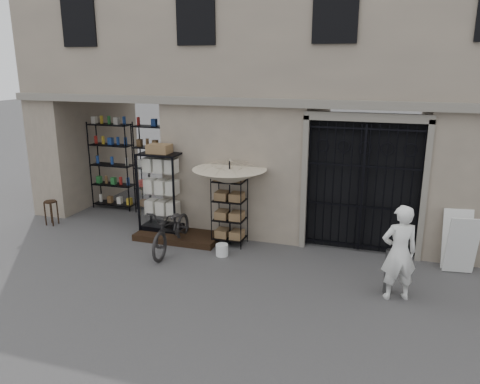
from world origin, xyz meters
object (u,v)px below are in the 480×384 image
(bicycle, at_px, (173,250))
(easel_sign, at_px, (460,242))
(wooden_stool, at_px, (51,212))
(steel_bollard, at_px, (389,271))
(shopkeeper, at_px, (395,298))
(wire_rack, at_px, (230,212))
(white_bucket, at_px, (222,250))
(market_umbrella, at_px, (230,173))
(display_cabinet, at_px, (161,196))

(bicycle, height_order, easel_sign, easel_sign)
(wooden_stool, relative_size, steel_bollard, 0.76)
(steel_bollard, xyz_separation_m, shopkeeper, (0.14, -0.17, -0.42))
(wire_rack, xyz_separation_m, wooden_stool, (-4.86, -0.15, -0.45))
(wire_rack, bearing_deg, bicycle, -149.35)
(bicycle, distance_m, shopkeeper, 4.84)
(white_bucket, relative_size, shopkeeper, 0.15)
(white_bucket, distance_m, wooden_stool, 4.96)
(easel_sign, bearing_deg, wire_rack, 172.56)
(wire_rack, bearing_deg, market_umbrella, -66.03)
(bicycle, distance_m, easel_sign, 6.03)
(shopkeeper, bearing_deg, wooden_stool, -29.76)
(display_cabinet, height_order, wire_rack, display_cabinet)
(market_umbrella, relative_size, shopkeeper, 1.36)
(wire_rack, relative_size, steel_bollard, 1.91)
(bicycle, xyz_separation_m, shopkeeper, (4.77, -0.77, 0.00))
(market_umbrella, distance_m, shopkeeper, 4.32)
(shopkeeper, bearing_deg, white_bucket, -33.60)
(steel_bollard, bearing_deg, market_umbrella, 159.12)
(wire_rack, xyz_separation_m, bicycle, (-1.09, -0.77, -0.79))
(white_bucket, height_order, wooden_stool, wooden_stool)
(display_cabinet, height_order, wooden_stool, display_cabinet)
(bicycle, bearing_deg, wooden_stool, 167.76)
(wooden_stool, bearing_deg, market_umbrella, 1.39)
(wooden_stool, xyz_separation_m, shopkeeper, (8.55, -1.39, -0.34))
(market_umbrella, xyz_separation_m, easel_sign, (4.84, 0.04, -1.09))
(bicycle, relative_size, steel_bollard, 2.31)
(display_cabinet, xyz_separation_m, bicycle, (0.68, -0.85, -0.99))
(steel_bollard, bearing_deg, display_cabinet, 164.63)
(wooden_stool, xyz_separation_m, easel_sign, (9.72, 0.16, 0.29))
(wire_rack, relative_size, wooden_stool, 2.53)
(white_bucket, xyz_separation_m, bicycle, (-1.15, -0.07, -0.13))
(white_bucket, height_order, shopkeeper, white_bucket)
(wooden_stool, bearing_deg, easel_sign, 0.93)
(market_umbrella, distance_m, steel_bollard, 3.99)
(wooden_stool, distance_m, shopkeeper, 8.67)
(market_umbrella, bearing_deg, display_cabinet, 176.26)
(wire_rack, bearing_deg, display_cabinet, 172.65)
(bicycle, bearing_deg, shopkeeper, -12.10)
(white_bucket, bearing_deg, display_cabinet, 156.89)
(steel_bollard, height_order, shopkeeper, steel_bollard)
(wire_rack, height_order, market_umbrella, market_umbrella)
(wire_rack, height_order, wooden_stool, wire_rack)
(wire_rack, bearing_deg, wooden_stool, 177.11)
(bicycle, xyz_separation_m, steel_bollard, (4.63, -0.61, 0.42))
(white_bucket, bearing_deg, bicycle, -176.52)
(white_bucket, xyz_separation_m, steel_bollard, (3.48, -0.68, 0.29))
(wooden_stool, bearing_deg, bicycle, -9.33)
(bicycle, relative_size, shopkeeper, 1.11)
(shopkeeper, height_order, easel_sign, easel_sign)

